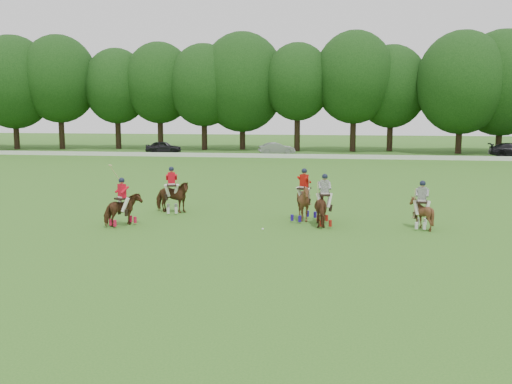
# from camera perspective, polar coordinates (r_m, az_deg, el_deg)

# --- Properties ---
(ground) EXTENTS (180.00, 180.00, 0.00)m
(ground) POSITION_cam_1_polar(r_m,az_deg,el_deg) (22.27, -4.88, -5.06)
(ground) COLOR #30661D
(ground) RESTS_ON ground
(tree_line) EXTENTS (117.98, 14.32, 14.75)m
(tree_line) POSITION_cam_1_polar(r_m,az_deg,el_deg) (69.35, 4.44, 10.91)
(tree_line) COLOR black
(tree_line) RESTS_ON ground
(boundary_rail) EXTENTS (120.00, 0.10, 0.44)m
(boundary_rail) POSITION_cam_1_polar(r_m,az_deg,el_deg) (59.49, 3.45, 3.62)
(boundary_rail) COLOR white
(boundary_rail) RESTS_ON ground
(car_left) EXTENTS (4.28, 2.22, 1.39)m
(car_left) POSITION_cam_1_polar(r_m,az_deg,el_deg) (66.81, -9.23, 4.46)
(car_left) COLOR black
(car_left) RESTS_ON ground
(car_mid) EXTENTS (4.24, 2.49, 1.32)m
(car_mid) POSITION_cam_1_polar(r_m,az_deg,el_deg) (64.11, 2.08, 4.37)
(car_mid) COLOR gray
(car_mid) RESTS_ON ground
(polo_red_a) EXTENTS (1.59, 1.82, 2.69)m
(polo_red_a) POSITION_cam_1_polar(r_m,az_deg,el_deg) (25.82, -13.20, -1.65)
(polo_red_a) COLOR #442112
(polo_red_a) RESTS_ON ground
(polo_red_b) EXTENTS (1.92, 1.76, 2.31)m
(polo_red_b) POSITION_cam_1_polar(r_m,az_deg,el_deg) (28.54, -8.41, -0.45)
(polo_red_b) COLOR #442112
(polo_red_b) RESTS_ON ground
(polo_red_c) EXTENTS (2.02, 2.08, 2.44)m
(polo_red_c) POSITION_cam_1_polar(r_m,az_deg,el_deg) (26.32, 4.81, -0.98)
(polo_red_c) COLOR #442112
(polo_red_c) RESTS_ON ground
(polo_stripe_a) EXTENTS (1.22, 2.01, 2.31)m
(polo_stripe_a) POSITION_cam_1_polar(r_m,az_deg,el_deg) (25.38, 6.85, -1.50)
(polo_stripe_a) COLOR #442112
(polo_stripe_a) RESTS_ON ground
(polo_stripe_b) EXTENTS (1.29, 1.40, 2.09)m
(polo_stripe_b) POSITION_cam_1_polar(r_m,az_deg,el_deg) (25.60, 16.21, -1.93)
(polo_stripe_b) COLOR #442112
(polo_stripe_b) RESTS_ON ground
(polo_ball) EXTENTS (0.09, 0.09, 0.09)m
(polo_ball) POSITION_cam_1_polar(r_m,az_deg,el_deg) (24.42, 0.67, -3.72)
(polo_ball) COLOR white
(polo_ball) RESTS_ON ground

